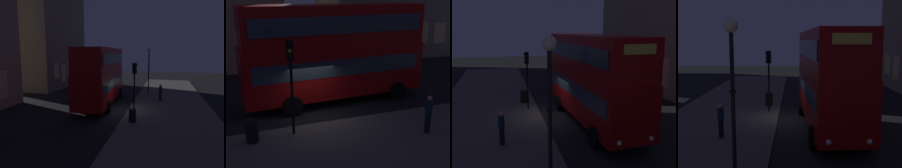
# 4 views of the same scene
# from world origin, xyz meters

# --- Properties ---
(ground_plane) EXTENTS (80.00, 80.00, 0.00)m
(ground_plane) POSITION_xyz_m (0.00, 0.00, 0.00)
(ground_plane) COLOR black
(sidewalk_slab) EXTENTS (44.00, 7.25, 0.12)m
(sidewalk_slab) POSITION_xyz_m (0.00, -4.43, 0.06)
(sidewalk_slab) COLOR #5B564F
(sidewalk_slab) RESTS_ON ground
(double_decker_bus) EXTENTS (10.65, 3.36, 5.55)m
(double_decker_bus) POSITION_xyz_m (1.75, 2.18, 3.11)
(double_decker_bus) COLOR #9E0C0C
(double_decker_bus) RESTS_ON ground
(traffic_light_near_kerb) EXTENTS (0.37, 0.39, 4.20)m
(traffic_light_near_kerb) POSITION_xyz_m (-1.46, -1.54, 3.13)
(traffic_light_near_kerb) COLOR black
(traffic_light_near_kerb) RESTS_ON sidewalk_slab
(pedestrian) EXTENTS (0.32, 0.32, 1.75)m
(pedestrian) POSITION_xyz_m (4.21, -3.47, 1.03)
(pedestrian) COLOR black
(pedestrian) RESTS_ON sidewalk_slab
(litter_bin) EXTENTS (0.54, 0.54, 0.99)m
(litter_bin) POSITION_xyz_m (-3.25, -1.68, 0.61)
(litter_bin) COLOR black
(litter_bin) RESTS_ON sidewalk_slab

